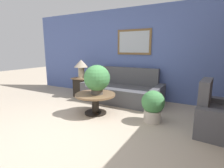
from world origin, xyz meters
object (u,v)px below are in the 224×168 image
object	(u,v)px
couch_main	(123,91)
potted_plant_floor	(153,105)
armchair	(223,118)
coffee_table	(95,99)
table_lamp	(81,66)
side_table	(82,87)
potted_plant_on_table	(97,79)

from	to	relation	value
couch_main	potted_plant_floor	world-z (taller)	couch_main
armchair	coffee_table	size ratio (longest dim) A/B	1.22
armchair	table_lamp	world-z (taller)	table_lamp
couch_main	potted_plant_floor	xyz separation A→B (m)	(1.12, -0.99, 0.06)
armchair	potted_plant_floor	world-z (taller)	armchair
couch_main	armchair	world-z (taller)	same
couch_main	armchair	xyz separation A→B (m)	(2.32, -0.91, 0.00)
couch_main	side_table	xyz separation A→B (m)	(-1.34, -0.12, 0.02)
side_table	potted_plant_on_table	bearing A→B (deg)	-39.62
potted_plant_floor	armchair	bearing A→B (deg)	4.02
armchair	potted_plant_on_table	xyz separation A→B (m)	(-2.41, -0.25, 0.52)
side_table	potted_plant_floor	bearing A→B (deg)	-19.59
side_table	potted_plant_on_table	xyz separation A→B (m)	(1.26, -1.04, 0.51)
armchair	potted_plant_floor	xyz separation A→B (m)	(-1.20, -0.08, 0.06)
couch_main	table_lamp	xyz separation A→B (m)	(-1.34, -0.12, 0.67)
table_lamp	potted_plant_floor	world-z (taller)	table_lamp
side_table	potted_plant_on_table	distance (m)	1.71
coffee_table	potted_plant_floor	world-z (taller)	potted_plant_floor
armchair	side_table	bearing A→B (deg)	82.63
potted_plant_floor	potted_plant_on_table	bearing A→B (deg)	-172.40
table_lamp	coffee_table	bearing A→B (deg)	-40.87
potted_plant_on_table	armchair	bearing A→B (deg)	5.82
armchair	potted_plant_on_table	distance (m)	2.48
armchair	potted_plant_floor	bearing A→B (deg)	98.87
couch_main	armchair	bearing A→B (deg)	-21.41
couch_main	side_table	distance (m)	1.35
couch_main	potted_plant_on_table	size ratio (longest dim) A/B	3.31
potted_plant_on_table	potted_plant_floor	size ratio (longest dim) A/B	1.01
potted_plant_on_table	potted_plant_floor	world-z (taller)	potted_plant_on_table
armchair	coffee_table	world-z (taller)	armchair
couch_main	potted_plant_on_table	bearing A→B (deg)	-94.31
armchair	potted_plant_on_table	size ratio (longest dim) A/B	1.69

